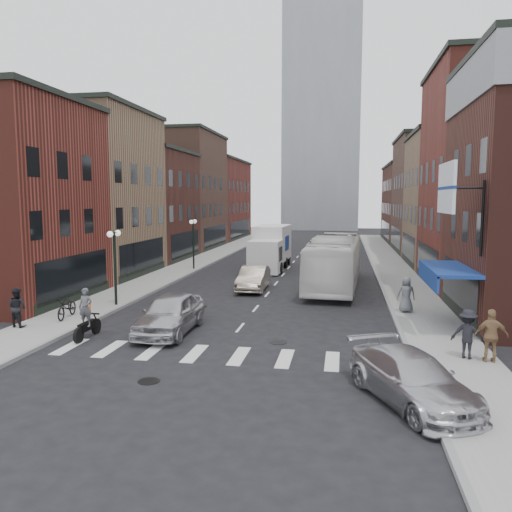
% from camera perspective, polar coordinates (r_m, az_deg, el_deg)
% --- Properties ---
extents(ground, '(160.00, 160.00, 0.00)m').
position_cam_1_polar(ground, '(21.74, -2.37, -8.85)').
color(ground, black).
rests_on(ground, ground).
extents(sidewalk_left, '(3.00, 74.00, 0.15)m').
position_cam_1_polar(sidewalk_left, '(44.78, -6.96, -0.80)').
color(sidewalk_left, gray).
rests_on(sidewalk_left, ground).
extents(sidewalk_right, '(3.00, 74.00, 0.15)m').
position_cam_1_polar(sidewalk_right, '(43.03, 15.25, -1.28)').
color(sidewalk_right, gray).
rests_on(sidewalk_right, ground).
extents(curb_left, '(0.20, 74.00, 0.16)m').
position_cam_1_polar(curb_left, '(44.38, -5.11, -0.94)').
color(curb_left, gray).
rests_on(curb_left, ground).
extents(curb_right, '(0.20, 74.00, 0.16)m').
position_cam_1_polar(curb_right, '(42.93, 13.25, -1.35)').
color(curb_right, gray).
rests_on(curb_right, ground).
extents(crosswalk_stripes, '(12.00, 2.20, 0.01)m').
position_cam_1_polar(crosswalk_stripes, '(18.94, -4.36, -11.21)').
color(crosswalk_stripes, silver).
rests_on(crosswalk_stripes, ground).
extents(bldg_left_mid_a, '(10.30, 10.20, 12.30)m').
position_cam_1_polar(bldg_left_mid_a, '(39.61, -19.63, 6.73)').
color(bldg_left_mid_a, '#8C684D').
rests_on(bldg_left_mid_a, ground).
extents(bldg_left_mid_b, '(10.30, 10.20, 10.30)m').
position_cam_1_polar(bldg_left_mid_b, '(48.56, -13.73, 5.64)').
color(bldg_left_mid_b, '#451F18').
rests_on(bldg_left_mid_b, ground).
extents(bldg_left_far_a, '(10.30, 12.20, 13.30)m').
position_cam_1_polar(bldg_left_far_a, '(58.80, -9.43, 7.33)').
color(bldg_left_far_a, brown).
rests_on(bldg_left_far_a, ground).
extents(bldg_left_far_b, '(10.30, 16.20, 11.30)m').
position_cam_1_polar(bldg_left_far_b, '(72.15, -5.70, 6.43)').
color(bldg_left_far_b, maroon).
rests_on(bldg_left_far_b, ground).
extents(bldg_right_mid_a, '(10.30, 10.20, 14.30)m').
position_cam_1_polar(bldg_right_mid_a, '(36.05, 27.20, 8.03)').
color(bldg_right_mid_a, maroon).
rests_on(bldg_right_mid_a, ground).
extents(bldg_right_mid_b, '(10.30, 10.20, 11.30)m').
position_cam_1_polar(bldg_right_mid_b, '(45.68, 23.41, 5.87)').
color(bldg_right_mid_b, '#8C684D').
rests_on(bldg_right_mid_b, ground).
extents(bldg_right_far_a, '(10.30, 12.20, 12.30)m').
position_cam_1_polar(bldg_right_far_a, '(56.44, 20.86, 6.52)').
color(bldg_right_far_a, brown).
rests_on(bldg_right_far_a, ground).
extents(bldg_right_far_b, '(10.30, 16.20, 10.30)m').
position_cam_1_polar(bldg_right_far_b, '(70.25, 18.70, 5.71)').
color(bldg_right_far_b, '#451F18').
rests_on(bldg_right_far_b, ground).
extents(awning_blue, '(1.80, 5.00, 0.78)m').
position_cam_1_polar(awning_blue, '(23.59, 20.70, -1.53)').
color(awning_blue, navy).
rests_on(awning_blue, ground).
extents(billboard_sign, '(1.52, 3.00, 3.70)m').
position_cam_1_polar(billboard_sign, '(21.36, 21.17, 7.08)').
color(billboard_sign, black).
rests_on(billboard_sign, ground).
extents(distant_tower, '(14.00, 14.00, 50.00)m').
position_cam_1_polar(distant_tower, '(100.42, 7.62, 17.54)').
color(distant_tower, '#9399A0').
rests_on(distant_tower, ground).
extents(streetlamp_near, '(0.32, 1.22, 4.11)m').
position_cam_1_polar(streetlamp_near, '(27.36, -15.86, 0.31)').
color(streetlamp_near, black).
rests_on(streetlamp_near, ground).
extents(streetlamp_far, '(0.32, 1.22, 4.11)m').
position_cam_1_polar(streetlamp_far, '(40.37, -7.18, 2.44)').
color(streetlamp_far, black).
rests_on(streetlamp_far, ground).
extents(bike_rack, '(0.08, 0.68, 0.80)m').
position_cam_1_polar(bike_rack, '(25.45, -18.76, -5.64)').
color(bike_rack, '#D8590C').
rests_on(bike_rack, sidewalk_left).
extents(box_truck, '(2.69, 8.21, 3.54)m').
position_cam_1_polar(box_truck, '(41.00, 1.66, 0.92)').
color(box_truck, silver).
rests_on(box_truck, ground).
extents(motorcycle_rider, '(0.59, 2.09, 2.13)m').
position_cam_1_polar(motorcycle_rider, '(21.88, -18.82, -6.41)').
color(motorcycle_rider, black).
rests_on(motorcycle_rider, ground).
extents(transit_bus, '(3.58, 12.31, 3.39)m').
position_cam_1_polar(transit_bus, '(32.95, 9.01, -0.63)').
color(transit_bus, silver).
rests_on(transit_bus, ground).
extents(sedan_left_near, '(2.07, 5.05, 1.71)m').
position_cam_1_polar(sedan_left_near, '(21.97, -9.80, -6.47)').
color(sedan_left_near, silver).
rests_on(sedan_left_near, ground).
extents(sedan_left_far, '(1.64, 4.58, 1.50)m').
position_cam_1_polar(sedan_left_far, '(31.62, -0.27, -2.58)').
color(sedan_left_far, '#B2A390').
rests_on(sedan_left_far, ground).
extents(curb_car, '(3.94, 5.30, 1.43)m').
position_cam_1_polar(curb_car, '(15.17, 17.39, -13.23)').
color(curb_car, '#BDBCC1').
rests_on(curb_car, ground).
extents(parked_bicycle, '(0.94, 2.04, 1.03)m').
position_cam_1_polar(parked_bicycle, '(25.37, -20.77, -5.49)').
color(parked_bicycle, black).
rests_on(parked_bicycle, sidewalk_left).
extents(ped_left_solo, '(0.91, 0.61, 1.74)m').
position_cam_1_polar(ped_left_solo, '(24.44, -25.64, -5.31)').
color(ped_left_solo, black).
rests_on(ped_left_solo, sidewalk_left).
extents(ped_right_a, '(1.27, 0.94, 1.76)m').
position_cam_1_polar(ped_right_a, '(19.31, 23.05, -8.19)').
color(ped_right_a, black).
rests_on(ped_right_a, sidewalk_right).
extents(ped_right_b, '(1.13, 0.62, 1.86)m').
position_cam_1_polar(ped_right_b, '(19.19, 25.31, -8.24)').
color(ped_right_b, olive).
rests_on(ped_right_b, sidewalk_right).
extents(ped_right_c, '(0.92, 0.63, 1.81)m').
position_cam_1_polar(ped_right_c, '(25.95, 16.79, -4.20)').
color(ped_right_c, slate).
rests_on(ped_right_c, sidewalk_right).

